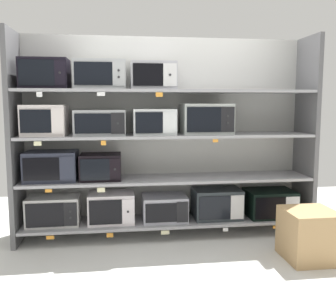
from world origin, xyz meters
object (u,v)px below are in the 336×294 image
Objects in this scene: microwave_2 at (164,208)px; microwave_11 at (45,74)px; microwave_7 at (45,120)px; microwave_9 at (154,122)px; microwave_5 at (51,166)px; microwave_0 at (54,210)px; microwave_4 at (270,203)px; microwave_13 at (153,76)px; shipping_carton at (309,235)px; microwave_3 at (217,203)px; microwave_8 at (100,123)px; microwave_1 at (111,208)px; microwave_12 at (100,75)px; microwave_6 at (101,167)px; microwave_10 at (206,119)px.

microwave_11 is at bearing -179.98° from microwave_2.
microwave_2 is 1.11× the size of microwave_7.
microwave_5 is at bearing 179.99° from microwave_9.
microwave_5 reaches higher than microwave_0.
microwave_0 is 2.42m from microwave_4.
microwave_13 is (1.08, -0.00, 0.95)m from microwave_5.
microwave_4 is at bearing -0.01° from microwave_2.
microwave_4 is at bearing -0.00° from microwave_13.
microwave_13 is 2.22m from shipping_carton.
microwave_3 is 1.58m from microwave_8.
microwave_5 is 0.49m from microwave_7.
microwave_2 is 1.91m from microwave_11.
microwave_5 is at bearing 179.99° from microwave_3.
microwave_11 reaches higher than microwave_4.
microwave_4 is at bearing -0.00° from microwave_8.
microwave_7 is 0.93× the size of microwave_13.
microwave_3 is 1.17× the size of microwave_9.
microwave_7 is 0.93× the size of shipping_carton.
microwave_1 is 1.43m from microwave_12.
microwave_5 is 1.09m from microwave_12.
microwave_9 is at bearing 180.00° from microwave_4.
microwave_4 is 2.13m from microwave_8.
microwave_2 is at bearing 0.10° from microwave_9.
microwave_4 is 2.85m from microwave_11.
microwave_5 is at bearing 179.96° from microwave_6.
microwave_4 is 0.99× the size of microwave_10.
microwave_13 reaches higher than microwave_8.
microwave_11 is at bearing -179.98° from microwave_12.
microwave_11 reaches higher than microwave_7.
microwave_0 is at bearing 0.02° from microwave_11.
microwave_12 is at bearing -0.02° from microwave_7.
microwave_1 is 1.17m from microwave_7.
microwave_13 is at bearing 179.98° from microwave_9.
microwave_9 is (1.08, 0.00, 0.94)m from microwave_0.
microwave_5 is at bearing 179.98° from microwave_12.
microwave_12 is (-0.09, 0.00, 1.43)m from microwave_1.
microwave_12 is at bearing 179.99° from microwave_10.
microwave_1 is at bearing -0.09° from microwave_12.
microwave_0 is 0.61m from microwave_1.
microwave_10 is 1.23m from microwave_12.
microwave_12 is at bearing 157.38° from shipping_carton.
microwave_8 is 0.57m from microwave_9.
microwave_2 is at bearing 0.01° from microwave_8.
microwave_9 is 0.96× the size of microwave_13.
microwave_9 is at bearing 179.99° from microwave_10.
microwave_11 is 0.89× the size of microwave_12.
microwave_5 is 2.67m from shipping_carton.
microwave_3 is at bearing 0.01° from microwave_1.
microwave_4 is at bearing -0.01° from microwave_3.
shipping_carton is at bearing -86.46° from microwave_4.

